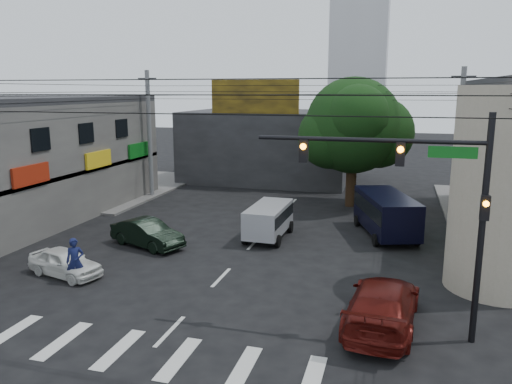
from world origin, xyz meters
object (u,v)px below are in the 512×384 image
at_px(street_tree, 353,126).
at_px(utility_pole_far_right, 458,143).
at_px(white_compact, 65,262).
at_px(traffic_officer, 75,261).
at_px(utility_pole_far_left, 150,135).
at_px(dark_sedan, 147,233).
at_px(maroon_sedan, 383,304).
at_px(silver_minivan, 269,222).
at_px(navy_van, 386,215).
at_px(traffic_gantry, 426,190).

height_order(street_tree, utility_pole_far_right, utility_pole_far_right).
bearing_deg(white_compact, traffic_officer, -108.71).
relative_size(street_tree, utility_pole_far_left, 0.95).
relative_size(dark_sedan, white_compact, 1.17).
distance_m(utility_pole_far_left, maroon_sedan, 24.26).
distance_m(silver_minivan, navy_van, 6.42).
bearing_deg(silver_minivan, white_compact, 139.01).
bearing_deg(navy_van, street_tree, 2.31).
relative_size(traffic_gantry, utility_pole_far_left, 0.78).
bearing_deg(traffic_officer, street_tree, 28.33).
bearing_deg(utility_pole_far_right, dark_sedan, -144.91).
distance_m(street_tree, utility_pole_far_right, 6.63).
relative_size(utility_pole_far_left, navy_van, 1.52).
relative_size(street_tree, utility_pole_far_right, 0.95).
bearing_deg(street_tree, utility_pole_far_left, -176.05).
xyz_separation_m(traffic_gantry, white_compact, (-14.32, 1.41, -4.23)).
xyz_separation_m(utility_pole_far_right, maroon_sedan, (-3.78, -16.66, -3.82)).
xyz_separation_m(utility_pole_far_left, maroon_sedan, (17.22, -16.66, -3.82)).
distance_m(utility_pole_far_right, maroon_sedan, 17.50).
distance_m(silver_minivan, traffic_officer, 10.33).
bearing_deg(navy_van, traffic_gantry, 168.07).
height_order(street_tree, traffic_gantry, street_tree).
xyz_separation_m(dark_sedan, maroon_sedan, (11.79, -5.71, 0.10)).
height_order(dark_sedan, navy_van, navy_van).
bearing_deg(silver_minivan, traffic_gantry, -140.30).
distance_m(white_compact, traffic_officer, 1.23).
relative_size(traffic_gantry, dark_sedan, 1.63).
bearing_deg(silver_minivan, navy_van, -68.47).
xyz_separation_m(traffic_gantry, traffic_officer, (-13.34, 0.77, -3.87)).
bearing_deg(utility_pole_far_right, street_tree, 171.25).
height_order(white_compact, traffic_officer, traffic_officer).
xyz_separation_m(traffic_gantry, maroon_sedan, (-1.11, 0.35, -4.05)).
relative_size(utility_pole_far_right, maroon_sedan, 1.65).
bearing_deg(utility_pole_far_left, dark_sedan, -63.64).
height_order(white_compact, maroon_sedan, maroon_sedan).
distance_m(street_tree, maroon_sedan, 18.47).
height_order(utility_pole_far_right, traffic_officer, utility_pole_far_right).
bearing_deg(navy_van, utility_pole_far_left, 53.29).
xyz_separation_m(utility_pole_far_left, silver_minivan, (10.99, -7.83, -3.71)).
bearing_deg(traffic_officer, dark_sedan, 52.52).
xyz_separation_m(utility_pole_far_left, traffic_officer, (4.99, -16.24, -3.64)).
height_order(traffic_gantry, maroon_sedan, traffic_gantry).
xyz_separation_m(utility_pole_far_right, silver_minivan, (-10.01, -7.83, -3.71)).
relative_size(traffic_gantry, silver_minivan, 1.72).
distance_m(traffic_gantry, maroon_sedan, 4.21).
bearing_deg(maroon_sedan, silver_minivan, -49.98).
height_order(white_compact, navy_van, navy_van).
height_order(white_compact, silver_minivan, silver_minivan).
distance_m(traffic_gantry, dark_sedan, 14.84).
height_order(utility_pole_far_left, utility_pole_far_right, same).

